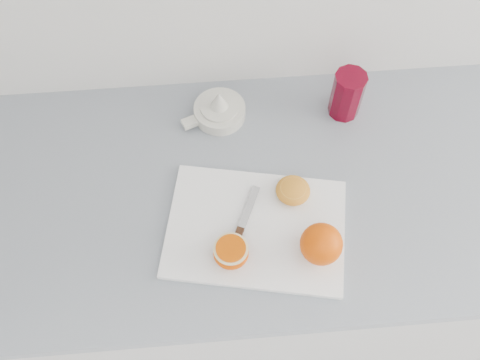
# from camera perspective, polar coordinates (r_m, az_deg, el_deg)

# --- Properties ---
(counter) EXTENTS (2.59, 0.64, 0.89)m
(counter) POSITION_cam_1_polar(r_m,az_deg,el_deg) (1.57, 5.94, -8.22)
(counter) COLOR silver
(counter) RESTS_ON ground
(cutting_board) EXTENTS (0.41, 0.33, 0.01)m
(cutting_board) POSITION_cam_1_polar(r_m,az_deg,el_deg) (1.11, 1.70, -5.17)
(cutting_board) COLOR white
(cutting_board) RESTS_ON counter
(whole_orange) EXTENTS (0.08, 0.08, 0.08)m
(whole_orange) POSITION_cam_1_polar(r_m,az_deg,el_deg) (1.05, 8.66, -6.78)
(whole_orange) COLOR #F55D04
(whole_orange) RESTS_ON cutting_board
(half_orange) EXTENTS (0.07, 0.07, 0.04)m
(half_orange) POSITION_cam_1_polar(r_m,az_deg,el_deg) (1.06, -0.97, -7.72)
(half_orange) COLOR #F55D04
(half_orange) RESTS_ON cutting_board
(squeezed_shell) EXTENTS (0.07, 0.07, 0.03)m
(squeezed_shell) POSITION_cam_1_polar(r_m,az_deg,el_deg) (1.13, 5.67, -1.10)
(squeezed_shell) COLOR orange
(squeezed_shell) RESTS_ON cutting_board
(paring_knife) EXTENTS (0.09, 0.17, 0.01)m
(paring_knife) POSITION_cam_1_polar(r_m,az_deg,el_deg) (1.09, -0.31, -6.22)
(paring_knife) COLOR #412A1A
(paring_knife) RESTS_ON cutting_board
(citrus_juicer) EXTENTS (0.15, 0.12, 0.08)m
(citrus_juicer) POSITION_cam_1_polar(r_m,az_deg,el_deg) (1.25, -2.25, 7.50)
(citrus_juicer) COLOR white
(citrus_juicer) RESTS_ON counter
(red_tumbler) EXTENTS (0.07, 0.07, 0.12)m
(red_tumbler) POSITION_cam_1_polar(r_m,az_deg,el_deg) (1.25, 11.31, 8.81)
(red_tumbler) COLOR #620215
(red_tumbler) RESTS_ON counter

